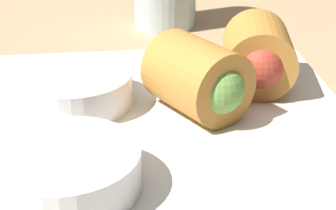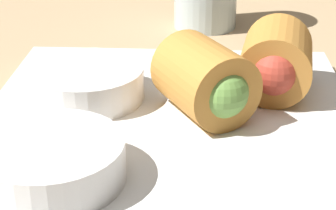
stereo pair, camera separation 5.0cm
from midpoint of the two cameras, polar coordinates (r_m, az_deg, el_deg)
table_surface at (r=35.27cm, az=-5.00°, el=-8.16°), size 180.00×140.00×2.00cm
serving_plate at (r=35.91cm, az=-3.99°, el=-4.09°), size 30.00×25.41×1.50cm
roll_front_left at (r=36.81cm, az=-0.49°, el=2.50°), size 7.75×7.40×5.05cm
roll_front_right at (r=40.92cm, az=5.79°, el=4.89°), size 7.26×6.01×5.05cm
dipping_bowl_near at (r=39.69cm, az=-13.11°, el=1.62°), size 8.08×8.08×2.32cm
dipping_bowl_far at (r=30.66cm, az=-15.08°, el=-6.50°), size 8.08×8.08×2.32cm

